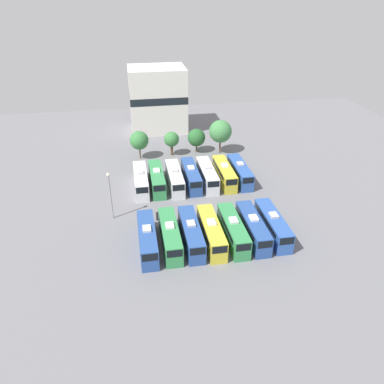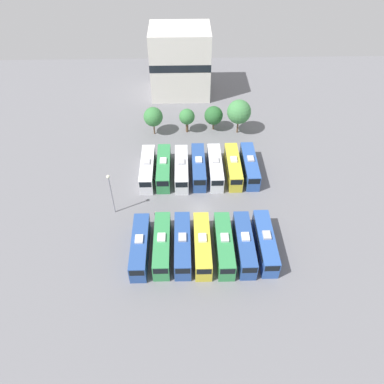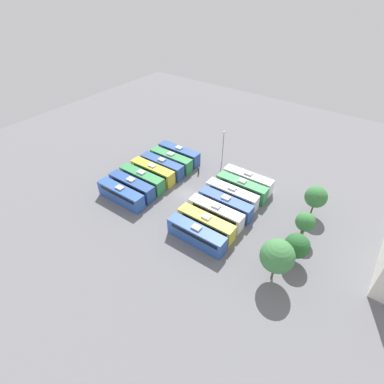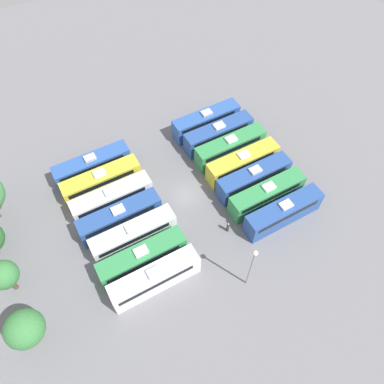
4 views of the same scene
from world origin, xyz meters
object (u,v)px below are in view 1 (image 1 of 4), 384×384
object	(u,v)px
bus_5	(253,227)
tree_0	(139,140)
bus_4	(233,229)
bus_6	(273,224)
bus_13	(240,171)
tree_2	(196,138)
worker_person	(157,216)
bus_1	(170,235)
bus_3	(211,231)
bus_12	(224,173)
depot_building	(158,99)
bus_8	(157,178)
tree_3	(220,131)
light_pole	(110,188)
tree_1	(172,139)
bus_2	(191,233)
bus_7	(141,180)
bus_10	(191,175)
bus_11	(207,175)
bus_9	(175,178)
bus_0	(147,238)

from	to	relation	value
bus_5	tree_0	xyz separation A→B (m)	(-15.59, 32.82, 2.45)
bus_4	bus_6	distance (m)	6.48
bus_13	tree_2	size ratio (longest dim) A/B	1.98
bus_4	worker_person	size ratio (longest dim) A/B	6.04
bus_1	bus_3	bearing A→B (deg)	-2.09
bus_12	tree_2	size ratio (longest dim) A/B	1.98
bus_1	depot_building	xyz separation A→B (m)	(3.12, 50.97, 6.35)
bus_4	bus_8	size ratio (longest dim) A/B	1.00
bus_6	tree_3	distance (m)	32.79
bus_8	light_pole	xyz separation A→B (m)	(-8.29, -9.76, 3.85)
bus_12	tree_3	world-z (taller)	tree_3
tree_0	depot_building	xyz separation A→B (m)	(5.93, 18.34, 3.90)
bus_4	tree_1	bearing A→B (deg)	98.80
bus_13	bus_2	bearing A→B (deg)	-124.67
bus_2	bus_1	bearing A→B (deg)	178.96
tree_1	bus_6	bearing A→B (deg)	-70.66
tree_2	depot_building	size ratio (longest dim) A/B	0.34
tree_2	depot_building	bearing A→B (deg)	112.81
light_pole	tree_2	world-z (taller)	light_pole
bus_2	tree_2	bearing A→B (deg)	78.27
bus_5	tree_0	bearing A→B (deg)	115.41
bus_8	tree_1	xyz separation A→B (m)	(4.70, 14.65, 1.94)
bus_1	bus_7	xyz separation A→B (m)	(-3.36, 18.45, 0.00)
bus_6	bus_8	size ratio (longest dim) A/B	1.00
bus_10	tree_3	world-z (taller)	tree_3
bus_1	light_pole	distance (m)	12.92
bus_4	bus_11	world-z (taller)	same
tree_3	bus_3	bearing A→B (deg)	-105.77
bus_5	tree_2	world-z (taller)	tree_2
bus_6	bus_13	size ratio (longest dim) A/B	1.00
bus_11	bus_7	bearing A→B (deg)	-179.62
bus_3	tree_2	world-z (taller)	tree_2
bus_3	tree_1	distance (m)	33.61
worker_person	tree_0	size ratio (longest dim) A/B	0.29
bus_4	light_pole	size ratio (longest dim) A/B	1.30
bus_4	bus_6	xyz separation A→B (m)	(6.47, 0.33, 0.00)
bus_1	tree_2	size ratio (longest dim) A/B	1.98
bus_3	bus_13	bearing A→B (deg)	62.29
bus_6	bus_10	distance (m)	21.05
bus_6	tree_1	bearing A→B (deg)	109.34
bus_9	bus_8	bearing A→B (deg)	173.82
bus_0	depot_building	bearing A→B (deg)	82.76
bus_2	bus_4	world-z (taller)	same
bus_1	tree_3	world-z (taller)	tree_3
tree_0	bus_1	bearing A→B (deg)	-85.09
bus_5	bus_9	size ratio (longest dim) A/B	1.00
bus_8	bus_11	distance (m)	9.86
bus_7	bus_8	distance (m)	3.09
bus_10	depot_building	distance (m)	33.02
worker_person	tree_0	world-z (taller)	tree_0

